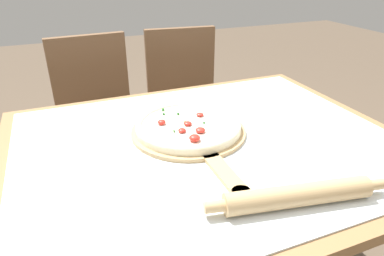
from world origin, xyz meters
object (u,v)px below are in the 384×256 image
pizza_peel (191,134)px  chair_left (98,113)px  rolling_pin (298,195)px  chair_right (185,100)px  pizza (188,125)px

pizza_peel → chair_left: size_ratio=0.61×
rolling_pin → chair_right: bearing=81.5°
rolling_pin → chair_left: (-0.29, 1.17, -0.24)m
pizza → chair_right: chair_right is taller
chair_left → rolling_pin: bearing=-79.8°
pizza → chair_left: 0.82m
pizza_peel → pizza: bearing=90.7°
chair_right → pizza_peel: bearing=-103.0°
rolling_pin → chair_right: (0.18, 1.17, -0.24)m
pizza_peel → chair_left: (-0.20, 0.78, -0.23)m
pizza_peel → pizza: (-0.00, 0.02, 0.02)m
pizza → chair_right: 0.84m
pizza_peel → rolling_pin: 0.40m
pizza_peel → chair_right: size_ratio=0.61×
pizza → chair_right: size_ratio=0.37×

